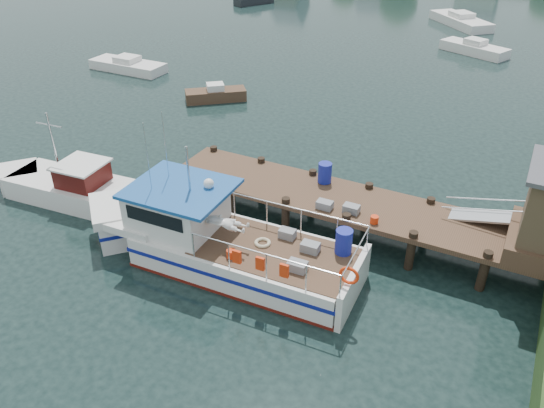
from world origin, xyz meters
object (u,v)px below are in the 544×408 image
at_px(moored_d, 461,20).
at_px(moored_b, 474,48).
at_px(dock, 484,213).
at_px(work_boat, 70,186).
at_px(moored_e, 254,0).
at_px(moored_a, 128,65).
at_px(moored_rowboat, 216,94).
at_px(lobster_boat, 212,239).

bearing_deg(moored_d, moored_b, -86.64).
bearing_deg(dock, work_boat, -168.71).
bearing_deg(moored_e, moored_b, -3.15).
distance_m(moored_a, moored_d, 32.21).
bearing_deg(work_boat, moored_rowboat, 89.23).
xyz_separation_m(work_boat, moored_a, (-10.11, 15.55, -0.24)).
relative_size(moored_rowboat, moored_d, 0.53).
relative_size(dock, lobster_boat, 1.46).
bearing_deg(moored_rowboat, moored_d, 60.97).
xyz_separation_m(dock, moored_a, (-26.67, 12.24, -1.84)).
relative_size(moored_a, moored_b, 1.02).
height_order(work_boat, moored_d, work_boat).
bearing_deg(moored_rowboat, dock, -39.26).
bearing_deg(moored_a, lobster_boat, -22.77).
bearing_deg(moored_d, moored_e, 167.32).
relative_size(moored_a, moored_e, 1.22).
bearing_deg(moored_e, moored_a, -65.10).
bearing_deg(dock, moored_e, 128.68).
bearing_deg(moored_e, dock, -34.59).
relative_size(moored_rowboat, moored_a, 0.64).
relative_size(dock, moored_rowboat, 4.42).
bearing_deg(work_boat, moored_d, 72.81).
distance_m(moored_a, moored_e, 25.95).
relative_size(work_boat, moored_e, 1.60).
bearing_deg(moored_e, moored_rowboat, -48.65).
bearing_deg(lobster_boat, moored_e, 114.92).
xyz_separation_m(moored_rowboat, moored_d, (9.94, 28.21, 0.05)).
bearing_deg(moored_e, work_boat, -54.77).
xyz_separation_m(dock, moored_e, (-30.36, 37.93, -1.77)).
xyz_separation_m(work_boat, moored_rowboat, (-0.99, 13.29, -0.22)).
bearing_deg(moored_rowboat, lobster_boat, -67.28).
distance_m(dock, moored_b, 29.11).
distance_m(moored_rowboat, moored_a, 9.39).
height_order(lobster_boat, work_boat, lobster_boat).
xyz_separation_m(lobster_boat, moored_a, (-18.11, 16.45, -0.58)).
xyz_separation_m(lobster_boat, work_boat, (-8.00, 0.90, -0.34)).
relative_size(moored_rowboat, moored_b, 0.66).
xyz_separation_m(lobster_boat, moored_d, (0.96, 42.41, -0.51)).
height_order(dock, moored_a, dock).
distance_m(moored_rowboat, moored_d, 29.91).
bearing_deg(moored_b, dock, -92.72).
height_order(dock, moored_rowboat, dock).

